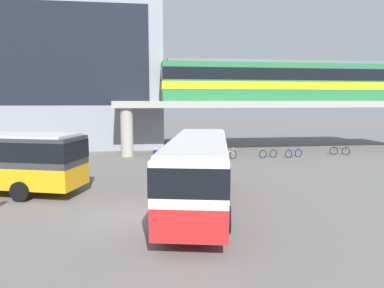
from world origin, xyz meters
The scene contains 11 objects.
ground_plane centered at (0.00, 10.00, 0.00)m, with size 120.00×120.00×0.00m, color #605E5B.
station_building centered at (-11.33, 25.46, 8.41)m, with size 27.52×11.93×16.82m.
elevated_platform centered at (13.27, 18.17, 4.17)m, with size 31.00×5.58×4.88m.
train centered at (14.52, 18.17, 6.85)m, with size 24.68×2.96×3.84m.
bus_main centered at (2.98, 0.76, 1.99)m, with size 4.80×11.33×3.22m.
bicycle_green centered at (11.11, 13.72, 0.36)m, with size 1.76×0.47×1.04m.
bicycle_black centered at (18.17, 14.40, 0.36)m, with size 1.75×0.51×1.04m.
bicycle_silver centered at (7.48, 13.40, 0.36)m, with size 1.66×0.77×1.04m.
bicycle_blue centered at (13.35, 13.56, 0.36)m, with size 1.74×0.53×1.04m.
bicycle_orange centered at (3.69, 13.32, 0.36)m, with size 1.79×0.13×1.04m.
pedestrian_at_kerb centered at (1.30, 9.66, 0.76)m, with size 0.39×0.47×1.62m.
Camera 1 is at (0.52, -14.87, 4.96)m, focal length 32.54 mm.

